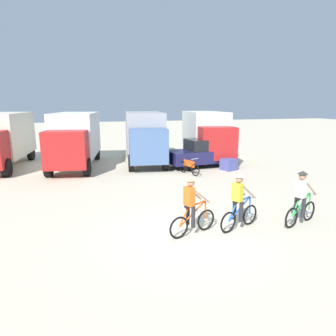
{
  "coord_description": "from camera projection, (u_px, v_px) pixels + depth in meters",
  "views": [
    {
      "loc": [
        -2.98,
        -7.87,
        3.89
      ],
      "look_at": [
        0.57,
        4.44,
        1.1
      ],
      "focal_mm": 31.46,
      "sensor_mm": 36.0,
      "label": 1
    }
  ],
  "objects": [
    {
      "name": "sedan_parked",
      "position": [
        202.0,
        153.0,
        18.45
      ],
      "size": [
        4.34,
        2.12,
        1.76
      ],
      "color": "#1E1E4C",
      "rests_on": "ground"
    },
    {
      "name": "bicycle_spare",
      "position": [
        189.0,
        167.0,
        16.59
      ],
      "size": [
        0.74,
        1.64,
        0.97
      ],
      "color": "black",
      "rests_on": "ground"
    },
    {
      "name": "ground_plane",
      "position": [
        190.0,
        234.0,
        9.03
      ],
      "size": [
        120.0,
        120.0,
        0.0
      ],
      "primitive_type": "plane",
      "color": "beige"
    },
    {
      "name": "box_truck_cream_rv",
      "position": [
        1.0,
        137.0,
        18.17
      ],
      "size": [
        2.99,
        6.94,
        3.35
      ],
      "color": "beige",
      "rests_on": "ground"
    },
    {
      "name": "cyclist_near_camera",
      "position": [
        301.0,
        200.0,
        9.54
      ],
      "size": [
        1.65,
        0.73,
        1.82
      ],
      "color": "black",
      "rests_on": "ground"
    },
    {
      "name": "cyclist_cowboy_hat",
      "position": [
        239.0,
        204.0,
        9.19
      ],
      "size": [
        1.64,
        0.76,
        1.82
      ],
      "color": "black",
      "rests_on": "ground"
    },
    {
      "name": "supply_crate",
      "position": [
        229.0,
        164.0,
        17.67
      ],
      "size": [
        1.01,
        0.97,
        0.69
      ],
      "primitive_type": "cube",
      "rotation": [
        0.0,
        0.0,
        1.9
      ],
      "color": "#4C5199",
      "rests_on": "ground"
    },
    {
      "name": "box_truck_avon_van",
      "position": [
        75.0,
        137.0,
        18.4
      ],
      "size": [
        3.35,
        7.03,
        3.35
      ],
      "color": "white",
      "rests_on": "ground"
    },
    {
      "name": "box_truck_grey_hauler",
      "position": [
        145.0,
        135.0,
        19.75
      ],
      "size": [
        3.17,
        6.99,
        3.35
      ],
      "color": "#9E9EA3",
      "rests_on": "ground"
    },
    {
      "name": "box_truck_white_box",
      "position": [
        206.0,
        133.0,
        21.07
      ],
      "size": [
        3.36,
        7.03,
        3.35
      ],
      "color": "white",
      "rests_on": "ground"
    },
    {
      "name": "cyclist_orange_shirt",
      "position": [
        192.0,
        208.0,
        8.79
      ],
      "size": [
        1.66,
        0.7,
        1.82
      ],
      "color": "black",
      "rests_on": "ground"
    }
  ]
}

